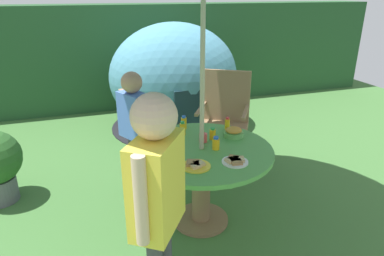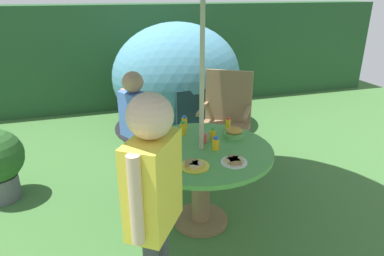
{
  "view_description": "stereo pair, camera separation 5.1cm",
  "coord_description": "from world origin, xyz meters",
  "px_view_note": "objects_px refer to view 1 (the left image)",
  "views": [
    {
      "loc": [
        -0.86,
        -2.35,
        1.87
      ],
      "look_at": [
        -0.03,
        0.15,
        0.81
      ],
      "focal_mm": 32.41,
      "sensor_mm": 36.0,
      "label": 1
    },
    {
      "loc": [
        -0.81,
        -2.37,
        1.87
      ],
      "look_at": [
        -0.03,
        0.15,
        0.81
      ],
      "focal_mm": 32.41,
      "sensor_mm": 36.0,
      "label": 2
    }
  ],
  "objects_px": {
    "child_in_blue_shirt": "(134,116)",
    "juice_bottle_near_left": "(213,134)",
    "plate_far_left": "(196,165)",
    "cup_near": "(203,138)",
    "dome_tent": "(174,77)",
    "juice_bottle_mid_left": "(174,149)",
    "juice_bottle_mid_right": "(184,123)",
    "juice_bottle_far_right": "(216,143)",
    "plate_center_back": "(158,147)",
    "plate_back_edge": "(235,161)",
    "wooden_chair": "(224,115)",
    "juice_bottle_near_right": "(227,124)",
    "snack_bowl": "(234,132)",
    "child_in_yellow_shirt": "(157,185)",
    "garden_table": "(201,167)",
    "juice_bottle_center_front": "(183,129)"
  },
  "relations": [
    {
      "from": "wooden_chair",
      "to": "child_in_blue_shirt",
      "type": "bearing_deg",
      "value": -136.55
    },
    {
      "from": "plate_far_left",
      "to": "cup_near",
      "type": "height_order",
      "value": "cup_near"
    },
    {
      "from": "juice_bottle_mid_right",
      "to": "child_in_blue_shirt",
      "type": "bearing_deg",
      "value": 140.78
    },
    {
      "from": "child_in_yellow_shirt",
      "to": "garden_table",
      "type": "bearing_deg",
      "value": 0.0
    },
    {
      "from": "dome_tent",
      "to": "child_in_yellow_shirt",
      "type": "bearing_deg",
      "value": -110.1
    },
    {
      "from": "juice_bottle_mid_right",
      "to": "wooden_chair",
      "type": "bearing_deg",
      "value": 39.94
    },
    {
      "from": "plate_center_back",
      "to": "juice_bottle_mid_right",
      "type": "xyz_separation_m",
      "value": [
        0.32,
        0.34,
        0.04
      ]
    },
    {
      "from": "juice_bottle_near_right",
      "to": "juice_bottle_far_right",
      "type": "bearing_deg",
      "value": -125.52
    },
    {
      "from": "plate_back_edge",
      "to": "cup_near",
      "type": "xyz_separation_m",
      "value": [
        -0.09,
        0.43,
        0.02
      ]
    },
    {
      "from": "juice_bottle_far_right",
      "to": "dome_tent",
      "type": "bearing_deg",
      "value": 82.59
    },
    {
      "from": "garden_table",
      "to": "plate_back_edge",
      "type": "distance_m",
      "value": 0.38
    },
    {
      "from": "juice_bottle_far_right",
      "to": "juice_bottle_mid_left",
      "type": "height_order",
      "value": "same"
    },
    {
      "from": "wooden_chair",
      "to": "juice_bottle_center_front",
      "type": "xyz_separation_m",
      "value": [
        -0.69,
        -0.67,
        0.17
      ]
    },
    {
      "from": "child_in_blue_shirt",
      "to": "juice_bottle_near_right",
      "type": "distance_m",
      "value": 0.9
    },
    {
      "from": "juice_bottle_mid_right",
      "to": "cup_near",
      "type": "relative_size",
      "value": 1.66
    },
    {
      "from": "dome_tent",
      "to": "cup_near",
      "type": "xyz_separation_m",
      "value": [
        -0.35,
        -2.15,
        -0.0
      ]
    },
    {
      "from": "child_in_blue_shirt",
      "to": "child_in_yellow_shirt",
      "type": "xyz_separation_m",
      "value": [
        -0.13,
        -1.56,
        0.15
      ]
    },
    {
      "from": "child_in_blue_shirt",
      "to": "snack_bowl",
      "type": "xyz_separation_m",
      "value": [
        0.75,
        -0.64,
        -0.02
      ]
    },
    {
      "from": "dome_tent",
      "to": "plate_back_edge",
      "type": "height_order",
      "value": "dome_tent"
    },
    {
      "from": "juice_bottle_center_front",
      "to": "child_in_blue_shirt",
      "type": "bearing_deg",
      "value": 126.73
    },
    {
      "from": "garden_table",
      "to": "juice_bottle_near_right",
      "type": "distance_m",
      "value": 0.52
    },
    {
      "from": "juice_bottle_center_front",
      "to": "juice_bottle_mid_left",
      "type": "height_order",
      "value": "juice_bottle_center_front"
    },
    {
      "from": "plate_back_edge",
      "to": "juice_bottle_far_right",
      "type": "xyz_separation_m",
      "value": [
        -0.05,
        0.26,
        0.04
      ]
    },
    {
      "from": "wooden_chair",
      "to": "juice_bottle_near_right",
      "type": "distance_m",
      "value": 0.75
    },
    {
      "from": "plate_far_left",
      "to": "plate_center_back",
      "type": "relative_size",
      "value": 0.96
    },
    {
      "from": "juice_bottle_far_right",
      "to": "juice_bottle_mid_left",
      "type": "relative_size",
      "value": 1.0
    },
    {
      "from": "snack_bowl",
      "to": "juice_bottle_far_right",
      "type": "bearing_deg",
      "value": -141.74
    },
    {
      "from": "plate_center_back",
      "to": "juice_bottle_near_left",
      "type": "xyz_separation_m",
      "value": [
        0.48,
        0.03,
        0.04
      ]
    },
    {
      "from": "juice_bottle_center_front",
      "to": "juice_bottle_far_right",
      "type": "bearing_deg",
      "value": -65.47
    },
    {
      "from": "wooden_chair",
      "to": "juice_bottle_mid_right",
      "type": "bearing_deg",
      "value": -107.69
    },
    {
      "from": "juice_bottle_mid_left",
      "to": "snack_bowl",
      "type": "bearing_deg",
      "value": 18.27
    },
    {
      "from": "child_in_yellow_shirt",
      "to": "dome_tent",
      "type": "bearing_deg",
      "value": 17.48
    },
    {
      "from": "dome_tent",
      "to": "plate_far_left",
      "type": "distance_m",
      "value": 2.6
    },
    {
      "from": "plate_far_left",
      "to": "juice_bottle_center_front",
      "type": "bearing_deg",
      "value": 82.21
    },
    {
      "from": "dome_tent",
      "to": "juice_bottle_far_right",
      "type": "relative_size",
      "value": 17.96
    },
    {
      "from": "juice_bottle_center_front",
      "to": "wooden_chair",
      "type": "bearing_deg",
      "value": 44.2
    },
    {
      "from": "child_in_blue_shirt",
      "to": "juice_bottle_near_left",
      "type": "relative_size",
      "value": 11.24
    },
    {
      "from": "plate_center_back",
      "to": "juice_bottle_near_left",
      "type": "height_order",
      "value": "juice_bottle_near_left"
    },
    {
      "from": "child_in_yellow_shirt",
      "to": "plate_center_back",
      "type": "distance_m",
      "value": 0.93
    },
    {
      "from": "plate_back_edge",
      "to": "cup_near",
      "type": "distance_m",
      "value": 0.44
    },
    {
      "from": "plate_center_back",
      "to": "cup_near",
      "type": "relative_size",
      "value": 2.96
    },
    {
      "from": "dome_tent",
      "to": "juice_bottle_mid_left",
      "type": "distance_m",
      "value": 2.4
    },
    {
      "from": "plate_center_back",
      "to": "dome_tent",
      "type": "bearing_deg",
      "value": 71.25
    },
    {
      "from": "child_in_yellow_shirt",
      "to": "cup_near",
      "type": "height_order",
      "value": "child_in_yellow_shirt"
    },
    {
      "from": "snack_bowl",
      "to": "plate_far_left",
      "type": "bearing_deg",
      "value": -139.29
    },
    {
      "from": "child_in_blue_shirt",
      "to": "juice_bottle_far_right",
      "type": "height_order",
      "value": "child_in_blue_shirt"
    },
    {
      "from": "wooden_chair",
      "to": "snack_bowl",
      "type": "distance_m",
      "value": 0.9
    },
    {
      "from": "cup_near",
      "to": "child_in_yellow_shirt",
      "type": "bearing_deg",
      "value": -123.46
    },
    {
      "from": "child_in_blue_shirt",
      "to": "snack_bowl",
      "type": "distance_m",
      "value": 0.99
    },
    {
      "from": "garden_table",
      "to": "snack_bowl",
      "type": "relative_size",
      "value": 6.8
    }
  ]
}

